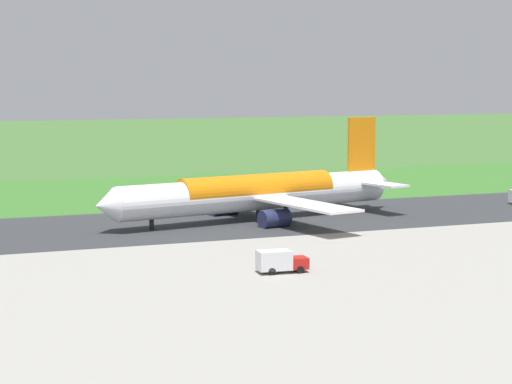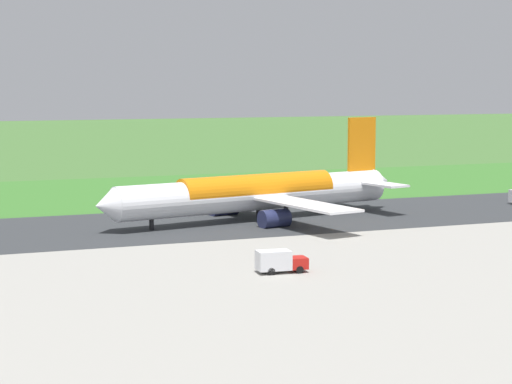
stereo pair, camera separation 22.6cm
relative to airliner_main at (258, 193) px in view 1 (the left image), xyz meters
name	(u,v)px [view 1 (the left image)]	position (x,y,z in m)	size (l,w,h in m)	color
ground_plane	(303,218)	(-7.83, 0.07, -4.35)	(800.00, 800.00, 0.00)	#3D662D
runway_asphalt	(303,217)	(-7.83, 0.07, -4.32)	(600.00, 32.15, 0.06)	#2D3033
grass_verge_foreground	(234,195)	(-7.83, -32.74, -4.33)	(600.00, 80.00, 0.04)	#346B27
airliner_main	(258,193)	(0.00, 0.00, 0.00)	(53.83, 44.33, 15.88)	white
service_truck_fuel	(280,261)	(12.68, 39.05, -2.95)	(5.96, 2.70, 2.65)	#B21914
no_stopping_sign	(240,185)	(-10.24, -35.74, -2.95)	(0.60, 0.10, 2.34)	slate
traffic_cone_orange	(222,196)	(-4.22, -29.27, -4.08)	(0.40, 0.40, 0.55)	orange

